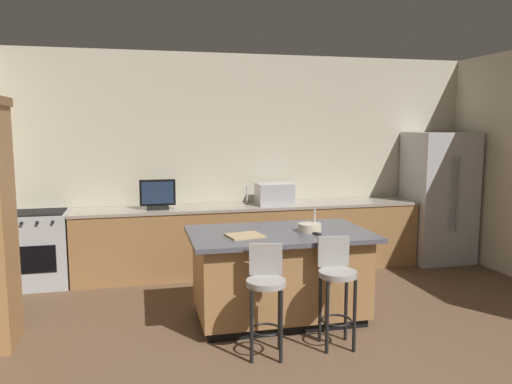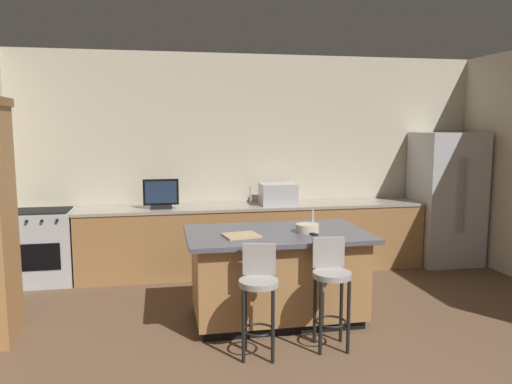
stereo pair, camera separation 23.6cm
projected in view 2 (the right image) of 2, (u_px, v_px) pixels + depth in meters
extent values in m
cube|color=beige|center=(254.00, 162.00, 6.99)|extent=(6.95, 0.12, 2.95)
cube|color=#9E7042|center=(255.00, 240.00, 6.75)|extent=(4.64, 0.60, 0.88)
cube|color=#9E9384|center=(255.00, 206.00, 6.69)|extent=(4.67, 0.62, 0.04)
cube|color=black|center=(276.00, 314.00, 5.12)|extent=(1.58, 0.87, 0.09)
cube|color=#9E7042|center=(277.00, 273.00, 5.07)|extent=(1.66, 0.95, 0.78)
cube|color=#4C4C56|center=(277.00, 234.00, 5.01)|extent=(1.82, 1.11, 0.04)
cube|color=#B7BABF|center=(446.00, 198.00, 7.13)|extent=(0.87, 0.74, 1.88)
cylinder|color=gray|center=(460.00, 196.00, 6.73)|extent=(0.02, 0.02, 1.04)
cylinder|color=gray|center=(465.00, 196.00, 6.74)|extent=(0.02, 0.02, 1.04)
cube|color=#B7BABF|center=(42.00, 248.00, 6.23)|extent=(0.77, 0.60, 0.92)
cube|color=black|center=(37.00, 257.00, 5.94)|extent=(0.54, 0.01, 0.33)
cube|color=black|center=(40.00, 211.00, 6.17)|extent=(0.70, 0.50, 0.02)
cylinder|color=black|center=(11.00, 222.00, 5.83)|extent=(0.04, 0.03, 0.04)
cylinder|color=black|center=(27.00, 221.00, 5.86)|extent=(0.04, 0.03, 0.04)
cylinder|color=black|center=(42.00, 221.00, 5.89)|extent=(0.04, 0.03, 0.04)
cylinder|color=black|center=(57.00, 220.00, 5.92)|extent=(0.04, 0.03, 0.04)
cube|color=#B7BABF|center=(278.00, 194.00, 6.72)|extent=(0.48, 0.36, 0.29)
cube|color=black|center=(161.00, 207.00, 6.40)|extent=(0.27, 0.16, 0.05)
cube|color=black|center=(161.00, 192.00, 6.37)|extent=(0.45, 0.05, 0.33)
cube|color=#1E2D47|center=(161.00, 192.00, 6.35)|extent=(0.40, 0.01, 0.28)
cylinder|color=#B2B2B7|center=(251.00, 195.00, 6.76)|extent=(0.02, 0.02, 0.24)
cylinder|color=#B2B2B7|center=(313.00, 220.00, 5.07)|extent=(0.02, 0.02, 0.22)
cylinder|color=gray|center=(259.00, 283.00, 4.20)|extent=(0.34, 0.34, 0.05)
cube|color=gray|center=(259.00, 259.00, 4.33)|extent=(0.29, 0.10, 0.28)
cylinder|color=black|center=(243.00, 327.00, 4.13)|extent=(0.03, 0.03, 0.63)
cylinder|color=black|center=(273.00, 327.00, 4.12)|extent=(0.03, 0.03, 0.63)
cylinder|color=black|center=(245.00, 316.00, 4.37)|extent=(0.03, 0.03, 0.63)
cylinder|color=black|center=(273.00, 316.00, 4.36)|extent=(0.03, 0.03, 0.63)
torus|color=black|center=(259.00, 330.00, 4.25)|extent=(0.28, 0.28, 0.02)
cylinder|color=gray|center=(332.00, 275.00, 4.36)|extent=(0.34, 0.34, 0.05)
cube|color=gray|center=(328.00, 252.00, 4.48)|extent=(0.29, 0.07, 0.28)
cylinder|color=black|center=(321.00, 319.00, 4.27)|extent=(0.03, 0.03, 0.65)
cylinder|color=black|center=(348.00, 318.00, 4.29)|extent=(0.03, 0.03, 0.65)
cylinder|color=black|center=(315.00, 308.00, 4.51)|extent=(0.03, 0.03, 0.65)
cylinder|color=black|center=(341.00, 308.00, 4.53)|extent=(0.03, 0.03, 0.65)
torus|color=black|center=(331.00, 322.00, 4.41)|extent=(0.28, 0.28, 0.02)
cylinder|color=beige|center=(307.00, 228.00, 4.99)|extent=(0.24, 0.24, 0.08)
cube|color=black|center=(314.00, 227.00, 5.26)|extent=(0.12, 0.16, 0.01)
cube|color=black|center=(312.00, 233.00, 4.89)|extent=(0.10, 0.18, 0.02)
cube|color=tan|center=(241.00, 235.00, 4.81)|extent=(0.38, 0.34, 0.02)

